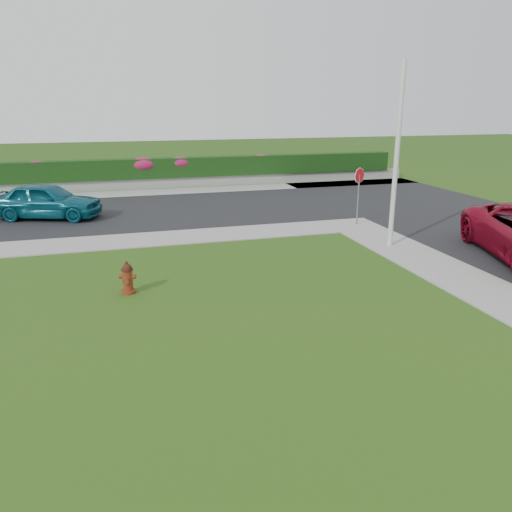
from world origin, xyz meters
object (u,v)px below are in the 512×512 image
object	(u,v)px
fire_hydrant	(128,278)
utility_pole	(397,158)
stop_sign	(359,183)
sedan_teal	(47,201)

from	to	relation	value
fire_hydrant	utility_pole	xyz separation A→B (m)	(8.75, 2.05, 2.59)
fire_hydrant	utility_pole	size ratio (longest dim) A/B	0.14
utility_pole	stop_sign	bearing A→B (deg)	83.10
utility_pole	stop_sign	world-z (taller)	utility_pole
utility_pole	stop_sign	xyz separation A→B (m)	(0.39, 3.19, -1.30)
fire_hydrant	stop_sign	bearing A→B (deg)	47.02
fire_hydrant	stop_sign	distance (m)	10.61
fire_hydrant	stop_sign	xyz separation A→B (m)	(9.13, 5.25, 1.28)
sedan_teal	utility_pole	bearing A→B (deg)	-104.55
sedan_teal	utility_pole	distance (m)	14.13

